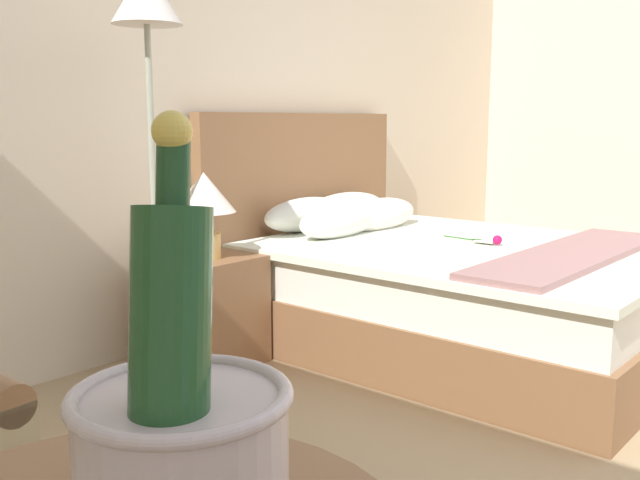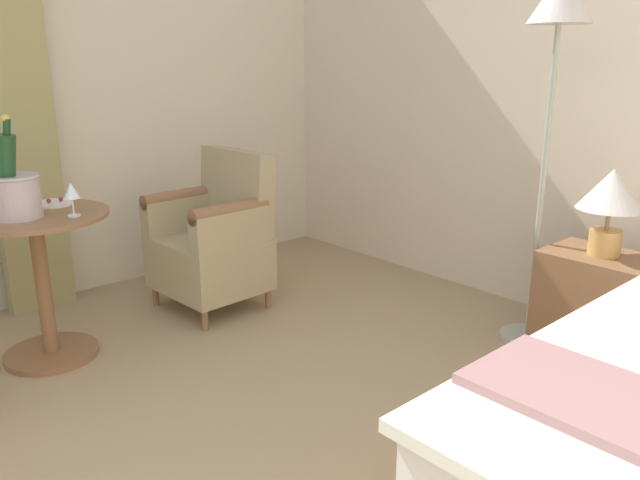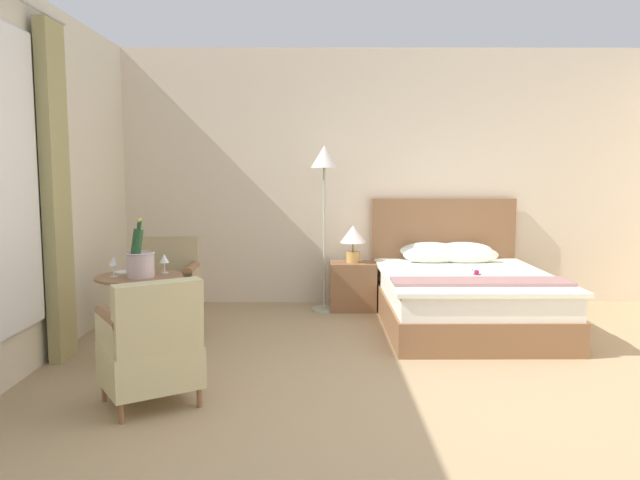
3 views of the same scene
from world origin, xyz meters
name	(u,v)px [view 2 (image 2 of 3)]	position (x,y,z in m)	size (l,w,h in m)	color
nightstand	(596,307)	(-0.49, 2.83, 0.27)	(0.53, 0.37, 0.53)	brown
bedside_lamp	(611,196)	(-0.49, 2.83, 0.81)	(0.30, 0.30, 0.41)	tan
floor_lamp_brass	(557,44)	(-0.81, 2.79, 1.49)	(0.29, 0.29, 1.81)	#AEB4A0
side_table_round	(42,275)	(-2.29, 0.86, 0.42)	(0.67, 0.67, 0.73)	brown
champagne_bucket	(14,190)	(-2.26, 0.78, 0.86)	(0.22, 0.22, 0.46)	#C0AEB2
wine_glass_near_bucket	(71,192)	(-2.12, 0.98, 0.84)	(0.08, 0.08, 0.16)	white
wine_glass_near_edge	(4,185)	(-2.47, 0.80, 0.84)	(0.07, 0.07, 0.16)	white
snack_plate	(52,203)	(-2.42, 0.99, 0.73)	(0.20, 0.20, 0.04)	white
armchair_by_window	(215,240)	(-2.32, 1.85, 0.40)	(0.61, 0.58, 0.92)	brown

